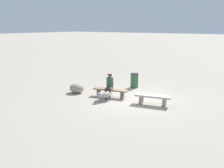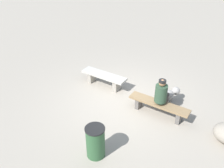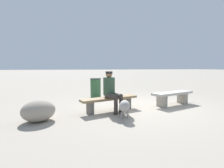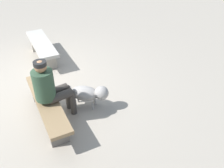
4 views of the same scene
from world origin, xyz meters
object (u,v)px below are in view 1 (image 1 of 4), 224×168
(bench_right, at_px, (110,91))
(trash_bin, at_px, (134,80))
(bench_left, at_px, (153,98))
(dog, at_px, (104,95))
(seated_person, at_px, (109,84))
(boulder, at_px, (77,88))

(bench_right, bearing_deg, trash_bin, -105.06)
(bench_left, height_order, dog, dog)
(trash_bin, bearing_deg, seated_person, 89.16)
(trash_bin, bearing_deg, boulder, 54.71)
(seated_person, bearing_deg, trash_bin, -112.13)
(seated_person, bearing_deg, bench_left, 163.40)
(bench_left, distance_m, bench_right, 2.36)
(bench_right, xyz_separation_m, trash_bin, (-0.04, -2.40, 0.12))
(dog, relative_size, boulder, 0.97)
(trash_bin, bearing_deg, bench_left, 135.22)
(bench_left, xyz_separation_m, trash_bin, (2.32, -2.30, 0.10))
(boulder, bearing_deg, bench_right, -167.48)
(seated_person, distance_m, trash_bin, 2.51)
(dog, height_order, trash_bin, trash_bin)
(dog, bearing_deg, boulder, -74.67)
(bench_left, xyz_separation_m, bench_right, (2.36, 0.11, -0.02))
(bench_left, distance_m, trash_bin, 3.26)
(bench_left, distance_m, boulder, 4.36)
(seated_person, relative_size, dog, 1.56)
(dog, bearing_deg, bench_left, 136.51)
(seated_person, relative_size, boulder, 1.52)
(bench_left, distance_m, dog, 2.35)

